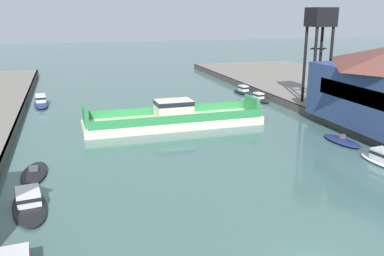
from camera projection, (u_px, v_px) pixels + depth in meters
The scene contains 9 objects.
chain_ferry at pixel (174, 118), 56.31m from camera, with size 23.92×6.37×3.57m.
moored_boat_near_right at pixel (34, 173), 39.57m from camera, with size 2.79×6.45×0.94m.
moored_boat_mid_left at pixel (243, 91), 78.74m from camera, with size 2.52×5.39×1.61m.
moored_boat_mid_right at pixel (29, 202), 32.96m from camera, with size 3.45×7.61×1.35m.
moored_boat_far_right at pixel (41, 102), 68.85m from camera, with size 2.64×7.74×1.75m.
moored_boat_upstream_a at pixel (342, 141), 49.28m from camera, with size 2.54×5.96×1.04m.
moored_boat_upstream_b at pixel (259, 98), 72.14m from camera, with size 2.45×5.16×1.44m.
crane_tower at pixel (320, 28), 62.39m from camera, with size 3.51×3.51×14.22m.
bollard_right_far at pixel (372, 129), 49.34m from camera, with size 0.32×0.32×0.71m.
Camera 1 is at (-13.29, -19.05, 14.86)m, focal length 39.51 mm.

